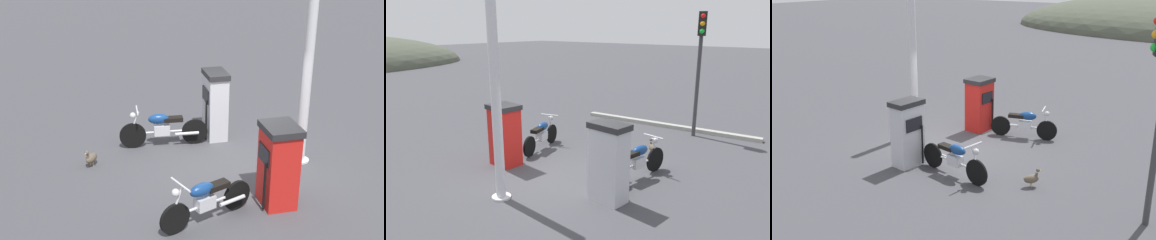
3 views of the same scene
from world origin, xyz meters
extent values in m
plane|color=#424247|center=(0.00, 0.00, 0.00)|extent=(120.00, 120.00, 0.00)
cube|color=silver|center=(-0.29, -1.60, 0.77)|extent=(0.52, 0.77, 1.53)
cube|color=black|center=(-0.06, -1.63, 1.10)|extent=(0.08, 0.51, 0.32)
cube|color=#262628|center=(-0.29, -1.60, 1.59)|extent=(0.57, 0.84, 0.12)
cylinder|color=black|center=(0.00, -1.41, 0.54)|extent=(0.05, 0.05, 0.99)
cube|color=red|center=(-0.29, 1.60, 0.73)|extent=(0.63, 0.74, 1.47)
cube|color=black|center=(0.00, 1.58, 1.06)|extent=(0.08, 0.48, 0.32)
cube|color=#262628|center=(-0.29, 1.60, 1.53)|extent=(0.69, 0.82, 0.12)
cylinder|color=black|center=(0.06, 1.78, 0.51)|extent=(0.05, 0.05, 0.95)
cylinder|color=black|center=(1.72, -1.62, 0.31)|extent=(0.61, 0.15, 0.61)
cylinder|color=black|center=(0.30, -1.38, 0.31)|extent=(0.61, 0.15, 0.61)
cube|color=silver|center=(1.06, -1.51, 0.41)|extent=(0.39, 0.26, 0.24)
cylinder|color=silver|center=(1.01, -1.50, 0.36)|extent=(1.08, 0.22, 0.05)
ellipsoid|color=navy|center=(1.13, -1.52, 0.69)|extent=(0.51, 0.29, 0.24)
cube|color=black|center=(0.79, -1.46, 0.66)|extent=(0.47, 0.27, 0.10)
cylinder|color=silver|center=(1.68, -1.61, 0.61)|extent=(0.26, 0.08, 0.57)
cylinder|color=silver|center=(1.60, -1.60, 0.93)|extent=(0.13, 0.56, 0.04)
sphere|color=silver|center=(1.70, -1.61, 0.81)|extent=(0.16, 0.16, 0.14)
cylinder|color=silver|center=(0.52, -1.30, 0.33)|extent=(0.55, 0.16, 0.07)
cylinder|color=black|center=(1.78, 1.93, 0.29)|extent=(0.57, 0.22, 0.57)
cylinder|color=black|center=(0.49, 1.55, 0.29)|extent=(0.57, 0.22, 0.57)
cube|color=silver|center=(1.18, 1.75, 0.39)|extent=(0.40, 0.29, 0.24)
cylinder|color=silver|center=(1.13, 1.74, 0.34)|extent=(0.98, 0.33, 0.05)
ellipsoid|color=navy|center=(1.25, 1.77, 0.67)|extent=(0.52, 0.35, 0.24)
cube|color=black|center=(0.92, 1.68, 0.64)|extent=(0.48, 0.31, 0.10)
cylinder|color=silver|center=(1.74, 1.91, 0.59)|extent=(0.26, 0.11, 0.57)
cylinder|color=silver|center=(1.66, 1.89, 0.91)|extent=(0.19, 0.55, 0.04)
sphere|color=silver|center=(1.76, 1.92, 0.79)|extent=(0.17, 0.17, 0.14)
cylinder|color=silver|center=(0.65, 1.72, 0.31)|extent=(0.55, 0.22, 0.07)
ellipsoid|color=brown|center=(2.77, -1.00, 0.20)|extent=(0.36, 0.38, 0.20)
cylinder|color=brown|center=(2.85, -0.90, 0.25)|extent=(0.08, 0.08, 0.14)
sphere|color=brown|center=(2.87, -0.88, 0.39)|extent=(0.12, 0.12, 0.09)
cone|color=orange|center=(2.90, -0.84, 0.39)|extent=(0.07, 0.07, 0.04)
cone|color=brown|center=(2.66, -1.12, 0.22)|extent=(0.10, 0.10, 0.07)
cylinder|color=orange|center=(2.74, -0.97, 0.05)|extent=(0.02, 0.02, 0.10)
cylinder|color=orange|center=(2.79, -1.02, 0.05)|extent=(0.02, 0.02, 0.10)
sphere|color=orange|center=(5.04, -1.26, 3.56)|extent=(0.20, 0.20, 0.15)
sphere|color=green|center=(5.04, -1.26, 3.34)|extent=(0.20, 0.20, 0.15)
cylinder|color=silver|center=(-1.61, 0.19, 2.09)|extent=(0.20, 0.20, 4.17)
cylinder|color=silver|center=(-1.61, 0.19, 0.02)|extent=(0.40, 0.40, 0.04)
camera|label=1|loc=(3.79, 8.82, 5.05)|focal=47.03mm
camera|label=2|loc=(-5.99, -5.45, 3.49)|focal=33.97mm
camera|label=3|loc=(6.73, -9.32, 4.53)|focal=42.28mm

